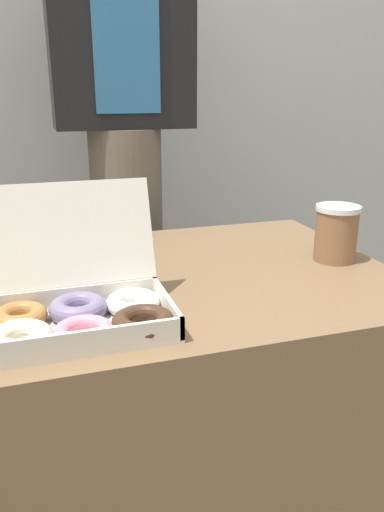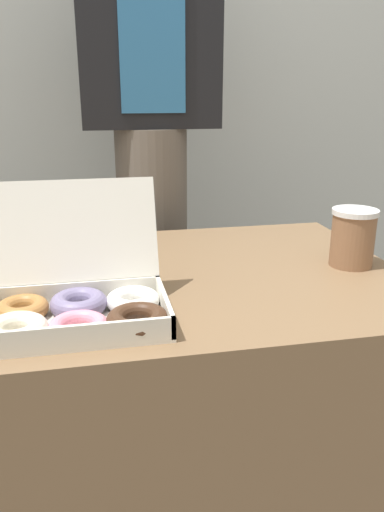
% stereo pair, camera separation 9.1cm
% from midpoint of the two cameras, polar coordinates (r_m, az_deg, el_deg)
% --- Properties ---
extents(wall_back, '(10.00, 0.05, 2.60)m').
position_cam_midpoint_polar(wall_back, '(2.08, -6.82, 23.47)').
color(wall_back, '#B2B7B2').
rests_on(wall_back, ground_plane).
extents(table, '(1.09, 0.74, 0.72)m').
position_cam_midpoint_polar(table, '(1.30, -1.00, -17.15)').
color(table, brown).
rests_on(table, ground_plane).
extents(donut_box, '(0.34, 0.28, 0.23)m').
position_cam_midpoint_polar(donut_box, '(0.90, -10.01, -5.50)').
color(donut_box, silver).
rests_on(donut_box, table).
extents(coffee_cup, '(0.11, 0.11, 0.14)m').
position_cam_midpoint_polar(coffee_cup, '(1.24, 19.95, 1.98)').
color(coffee_cup, '#8C6042').
rests_on(coffee_cup, table).
extents(person_customer, '(0.43, 0.24, 1.83)m').
position_cam_midpoint_polar(person_customer, '(1.68, -3.18, 14.09)').
color(person_customer, '#665B51').
rests_on(person_customer, ground_plane).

